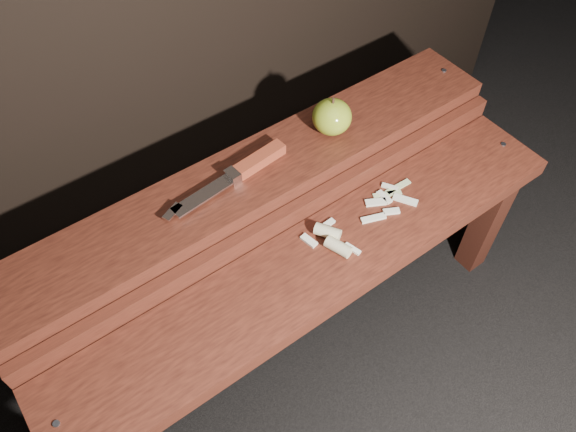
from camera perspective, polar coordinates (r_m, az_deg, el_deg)
ground at (r=1.53m, az=1.35°, el=-11.92°), size 60.00×60.00×0.00m
bench_front_tier at (r=1.20m, az=3.44°, el=-6.54°), size 1.20×0.20×0.42m
bench_rear_tier at (r=1.26m, az=-2.85°, el=2.05°), size 1.20×0.21×0.50m
apple at (r=1.25m, az=4.48°, el=10.02°), size 0.09×0.09×0.09m
knife at (r=1.18m, az=-4.34°, el=4.83°), size 0.31×0.06×0.03m
apple_scraps at (r=1.19m, az=6.10°, el=-1.23°), size 0.30×0.12×0.03m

